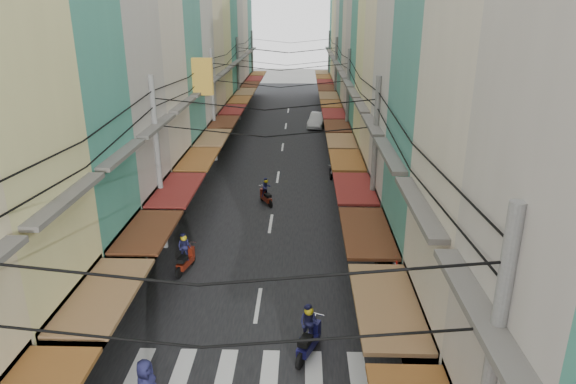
% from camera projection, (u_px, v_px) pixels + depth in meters
% --- Properties ---
extents(ground, '(160.00, 160.00, 0.00)m').
position_uv_depth(ground, '(262.00, 280.00, 21.82)').
color(ground, slate).
rests_on(ground, ground).
extents(road, '(10.00, 80.00, 0.02)m').
position_uv_depth(road, '(282.00, 154.00, 40.63)').
color(road, black).
rests_on(road, ground).
extents(sidewalk_left, '(3.00, 80.00, 0.06)m').
position_uv_depth(sidewalk_left, '(200.00, 153.00, 40.80)').
color(sidewalk_left, gray).
rests_on(sidewalk_left, ground).
extents(sidewalk_right, '(3.00, 80.00, 0.06)m').
position_uv_depth(sidewalk_right, '(364.00, 154.00, 40.44)').
color(sidewalk_right, gray).
rests_on(sidewalk_right, ground).
extents(crosswalk, '(7.55, 2.40, 0.01)m').
position_uv_depth(crosswalk, '(247.00, 374.00, 16.17)').
color(crosswalk, silver).
rests_on(crosswalk, ground).
extents(building_row_left, '(7.80, 67.67, 23.70)m').
position_uv_depth(building_row_left, '(161.00, 26.00, 34.31)').
color(building_row_left, '#B8B2A8').
rests_on(building_row_left, ground).
extents(building_row_right, '(7.80, 68.98, 22.59)m').
position_uv_depth(building_row_right, '(398.00, 32.00, 33.88)').
color(building_row_right, teal).
rests_on(building_row_right, ground).
extents(utility_poles, '(10.20, 66.13, 8.20)m').
position_uv_depth(utility_poles, '(278.00, 77.00, 33.71)').
color(utility_poles, gray).
rests_on(utility_poles, ground).
extents(white_car, '(5.08, 2.77, 1.70)m').
position_uv_depth(white_car, '(318.00, 127.00, 49.74)').
color(white_car, silver).
rests_on(white_car, ground).
extents(bicycle, '(1.77, 1.08, 1.14)m').
position_uv_depth(bicycle, '(441.00, 286.00, 21.30)').
color(bicycle, black).
rests_on(bicycle, ground).
extents(moving_scooters, '(7.62, 20.88, 1.91)m').
position_uv_depth(moving_scooters, '(265.00, 248.00, 23.44)').
color(moving_scooters, black).
rests_on(moving_scooters, ground).
extents(parked_scooters, '(13.15, 15.87, 0.96)m').
position_uv_depth(parked_scooters, '(356.00, 326.00, 17.87)').
color(parked_scooters, black).
rests_on(parked_scooters, ground).
extents(pedestrians, '(11.56, 23.89, 2.19)m').
position_uv_depth(pedestrians, '(172.00, 247.00, 22.50)').
color(pedestrians, black).
rests_on(pedestrians, ground).
extents(market_umbrella, '(2.14, 2.14, 2.25)m').
position_uv_depth(market_umbrella, '(456.00, 286.00, 17.43)').
color(market_umbrella, '#B2B2B7').
rests_on(market_umbrella, ground).
extents(traffic_sign, '(0.10, 0.67, 3.06)m').
position_uv_depth(traffic_sign, '(394.00, 278.00, 17.47)').
color(traffic_sign, gray).
rests_on(traffic_sign, ground).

